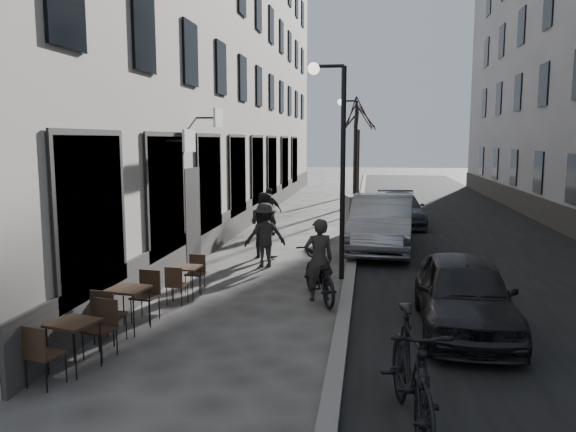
% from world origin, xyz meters
% --- Properties ---
extents(ground, '(120.00, 120.00, 0.00)m').
position_xyz_m(ground, '(0.00, 0.00, 0.00)').
color(ground, '#3B3835').
rests_on(ground, ground).
extents(road, '(7.30, 60.00, 0.00)m').
position_xyz_m(road, '(3.85, 16.00, 0.00)').
color(road, black).
rests_on(road, ground).
extents(kerb, '(0.25, 60.00, 0.12)m').
position_xyz_m(kerb, '(0.20, 16.00, 0.06)').
color(kerb, slate).
rests_on(kerb, ground).
extents(building_left, '(4.00, 35.00, 16.00)m').
position_xyz_m(building_left, '(-6.00, 16.50, 8.00)').
color(building_left, '#AAA18E').
rests_on(building_left, ground).
extents(streetlamp_near, '(0.90, 0.28, 5.09)m').
position_xyz_m(streetlamp_near, '(-0.17, 6.00, 3.16)').
color(streetlamp_near, black).
rests_on(streetlamp_near, ground).
extents(streetlamp_far, '(0.90, 0.28, 5.09)m').
position_xyz_m(streetlamp_far, '(-0.17, 18.00, 3.16)').
color(streetlamp_far, black).
rests_on(streetlamp_far, ground).
extents(tree_near, '(2.40, 2.40, 5.70)m').
position_xyz_m(tree_near, '(-0.10, 21.00, 4.66)').
color(tree_near, black).
rests_on(tree_near, ground).
extents(tree_far, '(2.40, 2.40, 5.70)m').
position_xyz_m(tree_far, '(-0.10, 27.00, 4.66)').
color(tree_far, black).
rests_on(tree_far, ground).
extents(bistro_set_a, '(0.75, 1.54, 0.88)m').
position_xyz_m(bistro_set_a, '(-3.55, 0.03, 0.45)').
color(bistro_set_a, black).
rests_on(bistro_set_a, ground).
extents(bistro_set_b, '(0.71, 1.59, 0.92)m').
position_xyz_m(bistro_set_b, '(-3.50, 1.76, 0.47)').
color(bistro_set_b, black).
rests_on(bistro_set_b, ground).
extents(bistro_set_c, '(0.58, 1.37, 0.80)m').
position_xyz_m(bistro_set_c, '(-3.17, 3.91, 0.41)').
color(bistro_set_c, black).
rests_on(bistro_set_c, ground).
extents(utility_cabinet, '(0.70, 1.02, 1.39)m').
position_xyz_m(utility_cabinet, '(0.10, 12.24, 0.70)').
color(utility_cabinet, slate).
rests_on(utility_cabinet, ground).
extents(bicycle, '(1.38, 2.12, 1.05)m').
position_xyz_m(bicycle, '(-0.38, 4.14, 0.53)').
color(bicycle, black).
rests_on(bicycle, ground).
extents(cyclist_rider, '(0.74, 0.61, 1.72)m').
position_xyz_m(cyclist_rider, '(-0.38, 4.14, 0.86)').
color(cyclist_rider, '#292624').
rests_on(cyclist_rider, ground).
extents(pedestrian_near, '(1.13, 1.04, 1.86)m').
position_xyz_m(pedestrian_near, '(-2.31, 8.20, 0.93)').
color(pedestrian_near, black).
rests_on(pedestrian_near, ground).
extents(pedestrian_mid, '(1.24, 0.95, 1.69)m').
position_xyz_m(pedestrian_mid, '(-2.06, 7.05, 0.84)').
color(pedestrian_mid, black).
rests_on(pedestrian_mid, ground).
extents(pedestrian_far, '(1.04, 0.82, 1.65)m').
position_xyz_m(pedestrian_far, '(-2.86, 11.92, 0.82)').
color(pedestrian_far, black).
rests_on(pedestrian_far, ground).
extents(car_near, '(1.65, 3.94, 1.33)m').
position_xyz_m(car_near, '(2.30, 2.62, 0.67)').
color(car_near, black).
rests_on(car_near, ground).
extents(car_mid, '(2.12, 5.16, 1.66)m').
position_xyz_m(car_mid, '(1.02, 9.69, 0.83)').
color(car_mid, gray).
rests_on(car_mid, ground).
extents(car_far, '(1.95, 4.38, 1.25)m').
position_xyz_m(car_far, '(1.81, 14.86, 0.62)').
color(car_far, '#3B3F46').
rests_on(car_far, ground).
extents(moped, '(0.93, 2.36, 1.38)m').
position_xyz_m(moped, '(1.14, -0.98, 0.69)').
color(moped, black).
rests_on(moped, ground).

